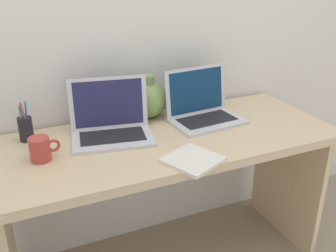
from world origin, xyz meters
TOP-DOWN VIEW (x-y plane):
  - back_wall at (0.00, 0.36)m, footprint 4.40×0.04m
  - desk at (0.00, 0.00)m, footprint 1.55×0.63m
  - laptop_left at (-0.23, 0.12)m, footprint 0.39×0.31m
  - laptop_right at (0.23, 0.12)m, footprint 0.36×0.27m
  - green_vase at (0.00, 0.26)m, footprint 0.20×0.20m
  - notebook_stack at (-0.01, -0.25)m, footprint 0.26×0.26m
  - coffee_mug at (-0.55, 0.00)m, footprint 0.12×0.08m
  - pen_cup at (-0.59, 0.21)m, footprint 0.06×0.06m

SIDE VIEW (x-z plane):
  - desk at x=0.00m, z-range 0.22..0.98m
  - notebook_stack at x=-0.01m, z-range 0.76..0.77m
  - coffee_mug at x=-0.55m, z-range 0.76..0.86m
  - pen_cup at x=-0.59m, z-range 0.73..0.91m
  - laptop_right at x=0.23m, z-range 0.70..0.95m
  - laptop_left at x=-0.23m, z-range 0.70..0.95m
  - green_vase at x=0.00m, z-range 0.75..0.96m
  - back_wall at x=0.00m, z-range 0.00..2.40m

